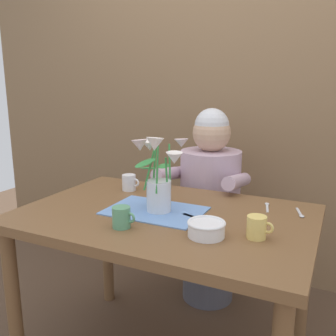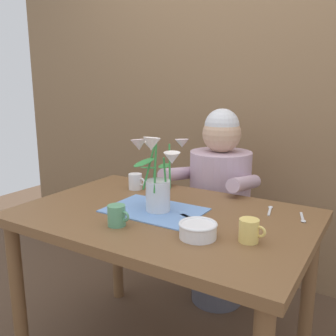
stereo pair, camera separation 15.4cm
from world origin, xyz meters
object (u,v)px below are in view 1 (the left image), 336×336
(flower_vase, at_px, (159,176))
(ceramic_mug, at_px, (122,217))
(coffee_cup, at_px, (257,227))
(seated_person, at_px, (209,209))
(ceramic_bowl, at_px, (206,228))
(tea_cup, at_px, (129,182))
(dinner_knife, at_px, (201,220))

(flower_vase, height_order, ceramic_mug, flower_vase)
(ceramic_mug, distance_m, coffee_cup, 0.49)
(seated_person, relative_size, coffee_cup, 12.20)
(ceramic_bowl, distance_m, tea_cup, 0.66)
(ceramic_mug, height_order, coffee_cup, same)
(seated_person, distance_m, ceramic_bowl, 0.84)
(ceramic_bowl, xyz_separation_m, coffee_cup, (0.16, 0.06, 0.01))
(flower_vase, distance_m, tea_cup, 0.38)
(dinner_knife, height_order, ceramic_mug, ceramic_mug)
(coffee_cup, bearing_deg, dinner_knife, 162.26)
(tea_cup, xyz_separation_m, coffee_cup, (0.71, -0.32, 0.00))
(tea_cup, bearing_deg, ceramic_mug, -61.72)
(flower_vase, distance_m, ceramic_bowl, 0.33)
(tea_cup, bearing_deg, coffee_cup, -24.08)
(ceramic_bowl, bearing_deg, dinner_knife, 117.52)
(seated_person, height_order, tea_cup, seated_person)
(seated_person, height_order, coffee_cup, seated_person)
(seated_person, xyz_separation_m, ceramic_mug, (-0.06, -0.83, 0.22))
(ceramic_mug, xyz_separation_m, tea_cup, (-0.23, 0.44, 0.00))
(coffee_cup, bearing_deg, ceramic_mug, -165.89)
(flower_vase, bearing_deg, coffee_cup, -12.36)
(tea_cup, bearing_deg, dinner_knife, -26.99)
(ceramic_bowl, relative_size, coffee_cup, 1.46)
(ceramic_bowl, relative_size, ceramic_mug, 1.46)
(flower_vase, relative_size, coffee_cup, 3.54)
(seated_person, xyz_separation_m, flower_vase, (-0.01, -0.62, 0.33))
(ceramic_bowl, bearing_deg, coffee_cup, 20.19)
(dinner_knife, relative_size, tea_cup, 2.04)
(coffee_cup, bearing_deg, ceramic_bowl, -159.81)
(dinner_knife, bearing_deg, tea_cup, 172.57)
(ceramic_bowl, xyz_separation_m, dinner_knife, (-0.07, 0.13, -0.03))
(flower_vase, height_order, ceramic_bowl, flower_vase)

